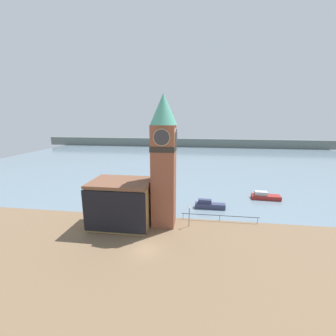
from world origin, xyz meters
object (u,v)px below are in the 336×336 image
Objects in this scene: mooring_bollard_near at (172,226)px; pier_building at (121,203)px; boat_near at (209,205)px; lamp_post at (189,212)px; clock_tower at (164,158)px; boat_far at (265,196)px.

pier_building is at bearing 178.32° from mooring_bollard_near.
lamp_post is (-3.70, -8.31, 1.82)m from boat_near.
pier_building is (-7.11, -1.34, -7.67)m from clock_tower.
lamp_post reaches higher than mooring_bollard_near.
boat_near reaches higher than boat_far.
pier_building reaches higher than boat_near.
clock_tower is 3.59× the size of boat_near.
boat_near is 0.97× the size of boat_far.
pier_building is at bearing -146.93° from boat_far.
lamp_post reaches higher than boat_far.
pier_building is 18.08m from boat_near.
mooring_bollard_near is at bearing -43.59° from clock_tower.
clock_tower is at bearing -134.54° from boat_near.
clock_tower is 6.15× the size of lamp_post.
boat_near is at bearing 56.12° from mooring_bollard_near.
clock_tower is 11.42m from mooring_bollard_near.
boat_far is at bearing 29.82° from boat_near.
boat_far is 25.35m from mooring_bollard_near.
boat_far is at bearing 30.24° from pier_building.
mooring_bollard_near is 3.62m from lamp_post.
boat_near is at bearing 44.47° from clock_tower.
pier_building reaches higher than lamp_post.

